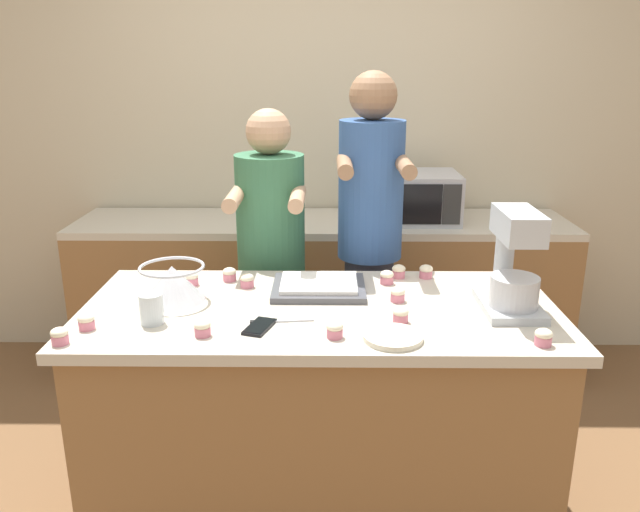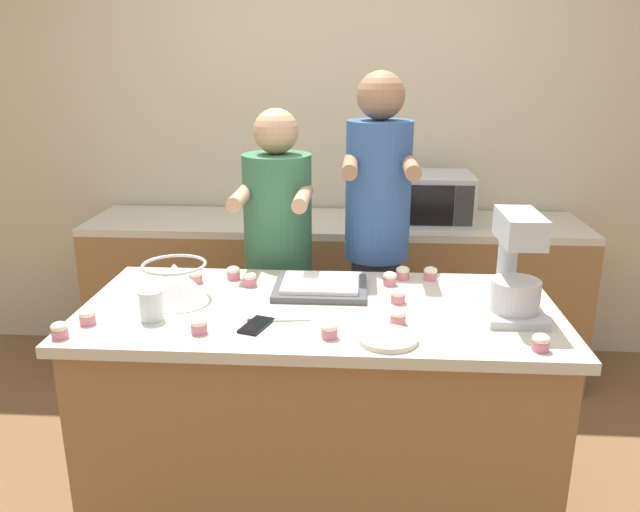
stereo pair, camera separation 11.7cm
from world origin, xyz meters
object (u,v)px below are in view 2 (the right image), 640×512
Objects in this scene: person_left at (279,272)px; cupcake_11 at (398,296)px; cupcake_0 at (541,342)px; cupcake_7 at (199,325)px; cupcake_8 at (233,273)px; microwave_oven at (427,198)px; cupcake_2 at (60,330)px; cupcake_3 at (430,273)px; mixing_bowl at (175,279)px; person_right at (376,254)px; baking_tray at (320,286)px; cell_phone at (256,325)px; cupcake_13 at (196,276)px; stand_mixer at (515,271)px; drinking_glass at (151,305)px; knife at (275,320)px; cupcake_4 at (398,316)px; cupcake_1 at (250,279)px; cupcake_9 at (390,278)px; cupcake_5 at (87,316)px; cupcake_12 at (511,286)px; small_plate at (388,339)px; cupcake_6 at (403,273)px; cupcake_10 at (329,330)px.

cupcake_11 is at bearing -47.80° from person_left.
cupcake_0 is 1.00× the size of cupcake_11.
cupcake_7 is 1.00× the size of cupcake_8.
cupcake_2 is at bearing -129.04° from microwave_oven.
cupcake_8 is (-0.81, -0.04, 0.00)m from cupcake_3.
cupcake_8 is (0.18, 0.22, -0.04)m from mixing_bowl.
person_right is 31.55× the size of cupcake_2.
baking_tray is 0.41m from cell_phone.
cupcake_3 and cupcake_13 have the same top height.
stand_mixer is 1.10m from cupcake_7.
cupcake_3 is (1.01, 0.48, -0.02)m from drinking_glass.
knife is 3.97× the size of cupcake_4.
microwave_oven is at bearing 85.30° from cupcake_3.
cupcake_1 is (0.28, 0.36, -0.02)m from drinking_glass.
cupcake_4 is 1.00× the size of cupcake_9.
person_right reaches higher than cupcake_5.
cupcake_3 is 0.81m from cupcake_8.
knife is at bearing -136.45° from cupcake_9.
cupcake_5 is at bearing 69.76° from cupcake_2.
person_left is 28.70× the size of cupcake_8.
small_plate is at bearing -136.28° from cupcake_12.
cupcake_2 is 1.00× the size of cupcake_9.
cupcake_5 is at bearing -156.36° from cupcake_9.
stand_mixer is 6.67× the size of cupcake_11.
knife is 3.97× the size of cupcake_0.
cupcake_6 and cupcake_11 have the same top height.
baking_tray is at bearing 133.13° from cupcake_4.
person_left reaches higher than cupcake_2.
cupcake_1 is at bearing -140.18° from person_right.
cupcake_10 is at bearing -159.31° from stand_mixer.
baking_tray is at bearing -114.25° from microwave_oven.
mixing_bowl is 4.37× the size of cupcake_13.
cell_phone is 0.26m from cupcake_10.
cupcake_5 and cupcake_11 have the same top height.
cupcake_2 is (-0.53, -0.53, 0.00)m from cupcake_1.
cupcake_5 and cupcake_9 have the same top height.
cupcake_11 is at bearing -118.65° from cupcake_3.
person_left reaches higher than baking_tray.
cupcake_9 reaches higher than cell_phone.
small_plate is 3.48× the size of cupcake_9.
microwave_oven reaches higher than drinking_glass.
cupcake_3 is at bearing -0.23° from cupcake_6.
cupcake_5 is (-1.02, 0.07, 0.02)m from small_plate.
person_right is 31.55× the size of cupcake_8.
cupcake_13 is at bearing 178.35° from cupcake_12.
drinking_glass is 1.91× the size of cupcake_0.
cupcake_1 is at bearing -170.64° from cupcake_3.
cupcake_2 is (-1.06, -0.04, 0.02)m from small_plate.
cupcake_8 is (-0.89, -1.05, -0.10)m from microwave_oven.
cupcake_3 is at bearing 23.71° from cupcake_9.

